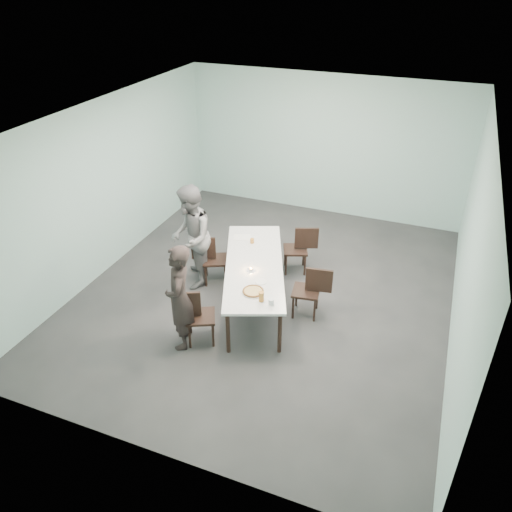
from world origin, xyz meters
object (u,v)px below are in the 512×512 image
(pizza, at_px, (253,291))
(amber_tumbler, at_px, (252,241))
(side_plate, at_px, (261,282))
(table, at_px, (254,267))
(chair_far_left, at_px, (210,256))
(chair_near_left, at_px, (195,313))
(water_tumbler, at_px, (271,302))
(diner_far, at_px, (191,237))
(chair_near_right, at_px, (311,288))
(beer_glass, at_px, (261,297))
(chair_far_right, at_px, (300,246))
(tealight, at_px, (251,270))
(diner_near, at_px, (180,298))

(pizza, distance_m, amber_tumbler, 1.47)
(side_plate, bearing_deg, amber_tumbler, 118.14)
(table, xyz_separation_m, side_plate, (0.28, -0.44, 0.06))
(table, distance_m, chair_far_left, 1.02)
(chair_near_left, relative_size, water_tumbler, 9.67)
(chair_near_left, xyz_separation_m, diner_far, (-0.75, 1.37, 0.41))
(chair_near_right, distance_m, beer_glass, 1.09)
(chair_far_left, relative_size, chair_far_right, 1.00)
(chair_near_right, height_order, diner_far, diner_far)
(diner_far, height_order, pizza, diner_far)
(pizza, height_order, beer_glass, beer_glass)
(table, xyz_separation_m, tealight, (0.03, -0.21, 0.08))
(diner_near, distance_m, beer_glass, 1.16)
(chair_near_right, distance_m, side_plate, 0.85)
(chair_far_right, height_order, beer_glass, beer_glass)
(chair_far_right, relative_size, water_tumbler, 9.67)
(pizza, height_order, water_tumbler, water_tumbler)
(chair_near_left, relative_size, side_plate, 4.83)
(amber_tumbler, bearing_deg, water_tumbler, -59.55)
(side_plate, bearing_deg, chair_near_left, -134.08)
(chair_far_right, relative_size, diner_near, 0.53)
(water_tumbler, bearing_deg, side_plate, 125.21)
(chair_far_right, distance_m, water_tumbler, 2.17)
(chair_near_right, bearing_deg, pizza, 40.33)
(diner_near, bearing_deg, water_tumbler, 85.84)
(diner_far, bearing_deg, chair_near_right, 62.40)
(chair_far_right, xyz_separation_m, tealight, (-0.37, -1.43, 0.27))
(chair_near_left, relative_size, amber_tumbler, 10.88)
(diner_far, xyz_separation_m, side_plate, (1.49, -0.60, -0.15))
(diner_near, bearing_deg, chair_far_right, 135.56)
(chair_far_left, height_order, water_tumbler, chair_far_left)
(diner_far, xyz_separation_m, tealight, (1.24, -0.37, -0.14))
(amber_tumbler, bearing_deg, side_plate, -61.86)
(chair_far_left, bearing_deg, chair_near_left, -97.31)
(table, distance_m, diner_near, 1.47)
(table, height_order, chair_near_left, chair_near_left)
(table, bearing_deg, beer_glass, -62.51)
(chair_far_left, bearing_deg, amber_tumbler, -0.61)
(table, distance_m, side_plate, 0.53)
(diner_near, bearing_deg, chair_far_left, 168.64)
(chair_near_left, xyz_separation_m, amber_tumbler, (0.17, 1.83, 0.29))
(chair_far_left, bearing_deg, pizza, -65.92)
(chair_far_right, xyz_separation_m, amber_tumbler, (-0.68, -0.60, 0.29))
(chair_near_left, xyz_separation_m, chair_far_left, (-0.49, 1.52, 0.00))
(table, relative_size, chair_near_right, 3.16)
(diner_near, xyz_separation_m, diner_far, (-0.60, 1.50, 0.09))
(chair_near_right, relative_size, side_plate, 4.83)
(chair_far_left, relative_size, beer_glass, 5.80)
(table, relative_size, beer_glass, 18.33)
(chair_far_right, bearing_deg, side_plate, 65.07)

